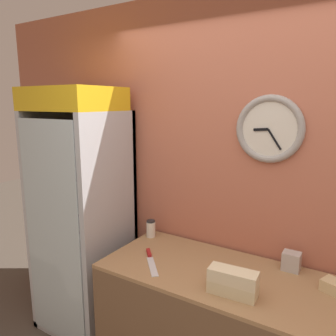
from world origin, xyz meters
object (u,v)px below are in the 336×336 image
(sandwich_stack_bottom, at_px, (233,288))
(chefs_knife, at_px, (150,258))
(condiment_jar, at_px, (151,229))
(napkin_dispenser, at_px, (291,261))
(sandwich_stack_middle, at_px, (233,276))
(beverage_cooler, at_px, (85,201))

(sandwich_stack_bottom, height_order, chefs_knife, sandwich_stack_bottom)
(condiment_jar, relative_size, napkin_dispenser, 1.14)
(sandwich_stack_bottom, xyz_separation_m, sandwich_stack_middle, (0.00, 0.00, 0.07))
(sandwich_stack_middle, distance_m, chefs_knife, 0.65)
(sandwich_stack_bottom, bearing_deg, chefs_knife, 171.13)
(beverage_cooler, height_order, chefs_knife, beverage_cooler)
(chefs_knife, bearing_deg, beverage_cooler, 167.28)
(sandwich_stack_bottom, xyz_separation_m, chefs_knife, (-0.63, 0.10, -0.03))
(beverage_cooler, height_order, condiment_jar, beverage_cooler)
(sandwich_stack_middle, distance_m, napkin_dispenser, 0.51)
(beverage_cooler, height_order, sandwich_stack_bottom, beverage_cooler)
(beverage_cooler, relative_size, sandwich_stack_middle, 7.30)
(condiment_jar, bearing_deg, sandwich_stack_bottom, -26.44)
(beverage_cooler, distance_m, chefs_knife, 0.85)
(beverage_cooler, bearing_deg, chefs_knife, -12.72)
(napkin_dispenser, bearing_deg, sandwich_stack_bottom, -115.71)
(napkin_dispenser, bearing_deg, chefs_knife, -157.05)
(sandwich_stack_bottom, relative_size, sandwich_stack_middle, 1.00)
(sandwich_stack_bottom, bearing_deg, condiment_jar, 153.56)
(sandwich_stack_bottom, distance_m, chefs_knife, 0.64)
(sandwich_stack_bottom, height_order, sandwich_stack_middle, sandwich_stack_middle)
(sandwich_stack_middle, relative_size, chefs_knife, 0.95)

